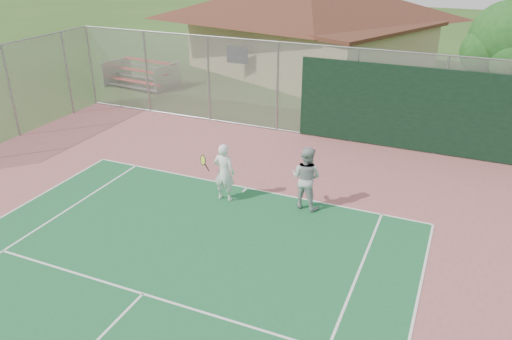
{
  "coord_description": "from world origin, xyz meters",
  "views": [
    {
      "loc": [
        5.66,
        -0.55,
        7.01
      ],
      "look_at": [
        0.94,
        10.41,
        1.43
      ],
      "focal_mm": 35.0,
      "sensor_mm": 36.0,
      "label": 1
    }
  ],
  "objects_px": {
    "clubhouse": "(307,22)",
    "player_grey_back": "(306,178)",
    "tree": "(510,42)",
    "player_white_front": "(224,173)",
    "bleachers": "(141,74)"
  },
  "relations": [
    {
      "from": "clubhouse",
      "to": "player_white_front",
      "type": "height_order",
      "value": "clubhouse"
    },
    {
      "from": "bleachers",
      "to": "player_white_front",
      "type": "distance_m",
      "value": 13.36
    },
    {
      "from": "player_white_front",
      "to": "clubhouse",
      "type": "bearing_deg",
      "value": -81.75
    },
    {
      "from": "player_grey_back",
      "to": "clubhouse",
      "type": "bearing_deg",
      "value": -63.32
    },
    {
      "from": "clubhouse",
      "to": "player_grey_back",
      "type": "xyz_separation_m",
      "value": [
        4.93,
        -15.04,
        -1.9
      ]
    },
    {
      "from": "bleachers",
      "to": "player_grey_back",
      "type": "distance_m",
      "value": 14.77
    },
    {
      "from": "clubhouse",
      "to": "player_white_front",
      "type": "relative_size",
      "value": 8.72
    },
    {
      "from": "bleachers",
      "to": "tree",
      "type": "height_order",
      "value": "tree"
    },
    {
      "from": "bleachers",
      "to": "player_grey_back",
      "type": "height_order",
      "value": "player_grey_back"
    },
    {
      "from": "clubhouse",
      "to": "tree",
      "type": "height_order",
      "value": "clubhouse"
    },
    {
      "from": "tree",
      "to": "player_white_front",
      "type": "distance_m",
      "value": 13.1
    },
    {
      "from": "clubhouse",
      "to": "player_grey_back",
      "type": "relative_size",
      "value": 8.3
    },
    {
      "from": "clubhouse",
      "to": "player_grey_back",
      "type": "bearing_deg",
      "value": -47.73
    },
    {
      "from": "clubhouse",
      "to": "tree",
      "type": "distance_m",
      "value": 11.06
    },
    {
      "from": "bleachers",
      "to": "player_grey_back",
      "type": "xyz_separation_m",
      "value": [
        11.79,
        -8.89,
        0.27
      ]
    }
  ]
}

